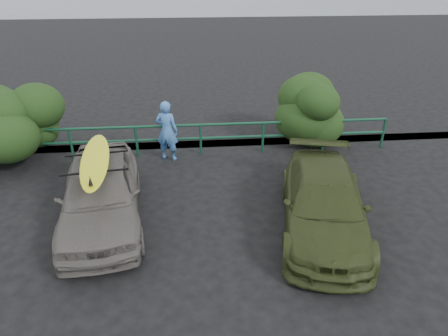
# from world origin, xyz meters

# --- Properties ---
(ground) EXTENTS (80.00, 80.00, 0.00)m
(ground) POSITION_xyz_m (0.00, 0.00, 0.00)
(ground) COLOR black
(ocean) EXTENTS (200.00, 200.00, 0.00)m
(ocean) POSITION_xyz_m (0.00, 60.00, 0.00)
(ocean) COLOR slate
(ocean) RESTS_ON ground
(guardrail) EXTENTS (14.00, 0.08, 1.04)m
(guardrail) POSITION_xyz_m (0.00, 5.00, 0.52)
(guardrail) COLOR #154A30
(guardrail) RESTS_ON ground
(shrub_left) EXTENTS (3.20, 2.40, 2.06)m
(shrub_left) POSITION_xyz_m (-4.80, 5.40, 1.03)
(shrub_left) COLOR #213D16
(shrub_left) RESTS_ON ground
(shrub_right) EXTENTS (3.20, 2.40, 2.01)m
(shrub_right) POSITION_xyz_m (5.00, 5.50, 1.00)
(shrub_right) COLOR #213D16
(shrub_right) RESTS_ON ground
(sedan) EXTENTS (2.37, 4.66, 1.52)m
(sedan) POSITION_xyz_m (-1.44, 1.52, 0.76)
(sedan) COLOR #67625C
(sedan) RESTS_ON ground
(olive_vehicle) EXTENTS (2.79, 4.83, 1.32)m
(olive_vehicle) POSITION_xyz_m (3.64, 0.78, 0.66)
(olive_vehicle) COLOR #35401C
(olive_vehicle) RESTS_ON ground
(man) EXTENTS (0.80, 0.65, 1.88)m
(man) POSITION_xyz_m (-0.02, 4.74, 0.94)
(man) COLOR #457ECF
(man) RESTS_ON ground
(roof_rack) EXTENTS (1.54, 1.17, 0.05)m
(roof_rack) POSITION_xyz_m (-1.44, 1.52, 1.54)
(roof_rack) COLOR black
(roof_rack) RESTS_ON sedan
(surfboard) EXTENTS (1.00, 3.01, 0.09)m
(surfboard) POSITION_xyz_m (-1.44, 1.52, 1.61)
(surfboard) COLOR yellow
(surfboard) RESTS_ON roof_rack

